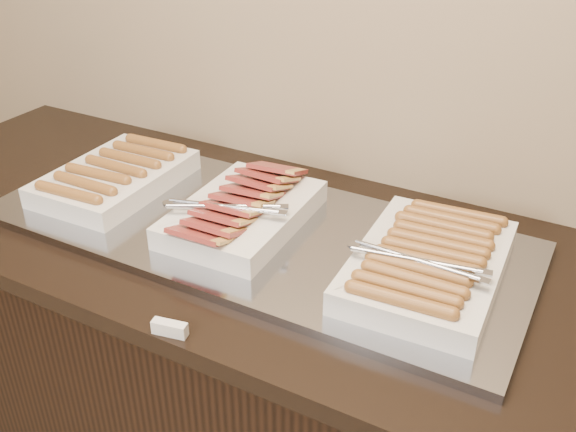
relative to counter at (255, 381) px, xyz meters
The scene contains 6 objects.
counter is the anchor object (origin of this frame).
warming_tray 0.46m from the counter, ahead, with size 1.20×0.50×0.02m, color #9598A3.
dish_left 0.63m from the counter, behind, with size 0.26×0.38×0.07m.
dish_center 0.50m from the counter, 166.23° to the right, with size 0.27×0.39×0.09m.
dish_right 0.65m from the counter, ahead, with size 0.28×0.41×0.08m.
label_holder 0.59m from the counter, 80.93° to the right, with size 0.06×0.02×0.03m, color silver.
Camera 1 is at (0.66, 1.10, 1.65)m, focal length 40.00 mm.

